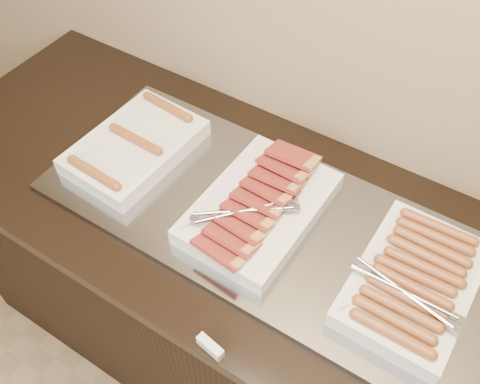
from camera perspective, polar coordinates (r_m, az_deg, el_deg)
name	(u,v)px	position (r m, az deg, el deg)	size (l,w,h in m)	color
counter	(257,304)	(1.76, 1.88, -11.81)	(2.06, 0.76, 0.90)	black
warming_tray	(269,221)	(1.37, 3.10, -3.13)	(1.20, 0.50, 0.02)	gray
dish_left	(135,146)	(1.52, -11.10, 4.83)	(0.26, 0.38, 0.07)	white
dish_center	(259,207)	(1.34, 2.04, -1.58)	(0.28, 0.43, 0.09)	white
dish_right	(413,283)	(1.28, 17.97, -9.17)	(0.27, 0.38, 0.08)	white
label_holder	(210,347)	(1.19, -3.19, -16.15)	(0.07, 0.02, 0.03)	white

